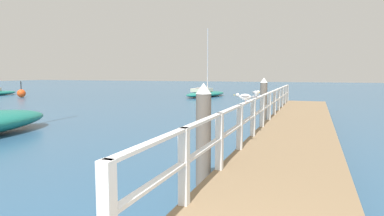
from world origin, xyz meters
name	(u,v)px	position (x,y,z in m)	size (l,w,h in m)	color
pier_deck	(297,131)	(0.00, 9.89, 0.21)	(2.21, 19.78, 0.42)	#846B4C
pier_railing	(266,105)	(-1.02, 9.89, 1.04)	(0.12, 18.30, 1.00)	white
dock_piling_near	(203,134)	(-1.40, 4.37, 0.97)	(0.29, 0.29, 1.92)	#6B6056
dock_piling_far	(263,102)	(-1.40, 11.93, 0.97)	(0.29, 0.29, 1.92)	#6B6056
seagull_foreground	(245,97)	(-1.03, 6.30, 1.55)	(0.47, 0.22, 0.21)	white
seagull_background	(256,93)	(-1.02, 7.81, 1.55)	(0.27, 0.44, 0.21)	white
boat_2	(205,93)	(-8.66, 26.75, 0.31)	(3.24, 5.79, 6.05)	#197266
channel_buoy	(21,93)	(-23.44, 20.45, 0.36)	(0.70, 0.70, 1.40)	#E54C19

